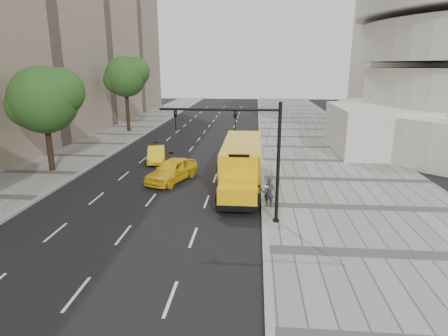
# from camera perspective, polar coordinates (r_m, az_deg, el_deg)

# --- Properties ---
(ground) EXTENTS (140.00, 140.00, 0.00)m
(ground) POSITION_cam_1_polar(r_m,az_deg,el_deg) (28.24, -6.41, -1.43)
(ground) COLOR black
(ground) RESTS_ON ground
(sidewalk_museum) EXTENTS (12.00, 140.00, 0.15)m
(sidewalk_museum) POSITION_cam_1_polar(r_m,az_deg,el_deg) (28.47, 18.03, -1.81)
(sidewalk_museum) COLOR gray
(sidewalk_museum) RESTS_ON ground
(sidewalk_far) EXTENTS (6.00, 140.00, 0.15)m
(sidewalk_far) POSITION_cam_1_polar(r_m,az_deg,el_deg) (32.19, -26.00, -0.69)
(sidewalk_far) COLOR gray
(sidewalk_far) RESTS_ON ground
(curb_museum) EXTENTS (0.30, 140.00, 0.15)m
(curb_museum) POSITION_cam_1_polar(r_m,az_deg,el_deg) (27.70, 5.86, -1.58)
(curb_museum) COLOR gray
(curb_museum) RESTS_ON ground
(curb_far) EXTENTS (0.30, 140.00, 0.15)m
(curb_far) POSITION_cam_1_polar(r_m,az_deg,el_deg) (30.77, -21.19, -0.84)
(curb_far) COLOR gray
(curb_far) RESTS_ON ground
(tree_b) EXTENTS (5.67, 5.04, 8.14)m
(tree_b) POSITION_cam_1_polar(r_m,az_deg,el_deg) (31.53, -25.64, 9.43)
(tree_b) COLOR black
(tree_b) RESTS_ON ground
(tree_c) EXTENTS (5.50, 4.89, 9.27)m
(tree_c) POSITION_cam_1_polar(r_m,az_deg,el_deg) (48.28, -14.70, 13.36)
(tree_c) COLOR black
(tree_c) RESTS_ON ground
(school_bus) EXTENTS (2.96, 11.56, 3.19)m
(school_bus) POSITION_cam_1_polar(r_m,az_deg,el_deg) (26.04, 2.70, 1.25)
(school_bus) COLOR #EFB00E
(school_bus) RESTS_ON ground
(taxi_near) EXTENTS (3.52, 5.20, 1.64)m
(taxi_near) POSITION_cam_1_polar(r_m,az_deg,el_deg) (27.19, -7.94, -0.34)
(taxi_near) COLOR yellow
(taxi_near) RESTS_ON ground
(taxi_far) EXTENTS (2.31, 4.29, 1.34)m
(taxi_far) POSITION_cam_1_polar(r_m,az_deg,el_deg) (32.99, -10.27, 2.07)
(taxi_far) COLOR yellow
(taxi_far) RESTS_ON ground
(pedestrian) EXTENTS (0.70, 0.56, 1.68)m
(pedestrian) POSITION_cam_1_polar(r_m,az_deg,el_deg) (21.87, 6.90, -3.73)
(pedestrian) COLOR #26252B
(pedestrian) RESTS_ON sidewalk_museum
(traffic_signal) EXTENTS (6.18, 0.36, 6.40)m
(traffic_signal) POSITION_cam_1_polar(r_m,az_deg,el_deg) (18.92, 4.09, 3.09)
(traffic_signal) COLOR black
(traffic_signal) RESTS_ON ground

